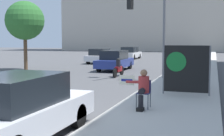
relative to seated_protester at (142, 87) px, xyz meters
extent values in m
plane|color=#4F4F51|center=(-3.18, -2.07, -0.82)|extent=(160.00, 160.00, 0.00)
cube|color=beige|center=(0.69, 12.93, -0.74)|extent=(3.32, 90.00, 0.16)
cylinder|color=#474C56|center=(-0.16, -0.13, -0.43)|extent=(0.03, 0.03, 0.47)
cylinder|color=#474C56|center=(0.21, -0.13, -0.43)|extent=(0.03, 0.03, 0.47)
cylinder|color=#474C56|center=(-0.16, 0.24, -0.43)|extent=(0.03, 0.03, 0.47)
cylinder|color=#474C56|center=(0.21, 0.24, -0.43)|extent=(0.03, 0.03, 0.47)
cube|color=navy|center=(0.02, 0.06, -0.19)|extent=(0.40, 0.40, 0.02)
cube|color=navy|center=(0.02, 0.25, 0.01)|extent=(0.40, 0.02, 0.38)
cylinder|color=black|center=(0.02, -0.10, -0.09)|extent=(0.18, 0.42, 0.18)
cylinder|color=black|center=(0.02, -0.31, -0.43)|extent=(0.16, 0.16, 0.47)
cube|color=black|center=(0.02, -0.37, -0.61)|extent=(0.20, 0.28, 0.10)
cylinder|color=#B23333|center=(0.02, 0.09, 0.08)|extent=(0.34, 0.34, 0.52)
sphere|color=#936B4C|center=(0.02, 0.09, 0.45)|extent=(0.22, 0.22, 0.22)
cylinder|color=#B23333|center=(-0.31, 0.01, 0.16)|extent=(0.45, 0.09, 0.09)
cube|color=#EAE5C6|center=(-0.51, 0.01, 0.21)|extent=(0.48, 0.02, 0.31)
cube|color=navy|center=(-0.51, 0.00, 0.21)|extent=(0.37, 0.01, 0.08)
cylinder|color=#424247|center=(1.51, 4.98, -0.26)|extent=(0.28, 0.28, 0.82)
cylinder|color=#9E9EA3|center=(1.51, 4.98, 0.48)|extent=(0.34, 0.34, 0.65)
sphere|color=tan|center=(1.51, 4.98, 0.91)|extent=(0.21, 0.21, 0.21)
cylinder|color=slate|center=(0.19, 2.97, 0.31)|extent=(0.06, 0.06, 1.94)
cylinder|color=slate|center=(1.96, 2.97, 0.31)|extent=(0.06, 0.06, 1.94)
cube|color=black|center=(1.08, 2.97, 0.36)|extent=(1.77, 0.02, 1.84)
cylinder|color=#197A33|center=(0.69, 2.95, 0.63)|extent=(0.78, 0.01, 0.78)
cylinder|color=slate|center=(-0.65, 8.41, 1.92)|extent=(0.16, 0.16, 5.16)
cube|color=black|center=(-2.83, 9.07, 3.78)|extent=(0.37, 0.37, 0.84)
sphere|color=green|center=(-2.83, 9.07, 3.50)|extent=(0.18, 0.18, 0.18)
cube|color=silver|center=(-2.04, -3.55, -0.25)|extent=(1.82, 4.56, 0.59)
cube|color=black|center=(-2.04, -3.73, 0.38)|extent=(1.57, 2.37, 0.67)
cylinder|color=black|center=(-2.84, -2.14, -0.50)|extent=(0.22, 0.64, 0.64)
cylinder|color=black|center=(-1.24, -2.14, -0.50)|extent=(0.22, 0.64, 0.64)
cube|color=navy|center=(-5.15, 13.36, -0.25)|extent=(1.80, 4.69, 0.59)
cube|color=black|center=(-5.15, 13.18, 0.38)|extent=(1.55, 2.44, 0.67)
cylinder|color=black|center=(-5.95, 14.82, -0.50)|extent=(0.22, 0.64, 0.64)
cylinder|color=black|center=(-4.36, 14.82, -0.50)|extent=(0.22, 0.64, 0.64)
cylinder|color=black|center=(-5.95, 11.91, -0.50)|extent=(0.22, 0.64, 0.64)
cylinder|color=black|center=(-4.36, 11.91, -0.50)|extent=(0.22, 0.64, 0.64)
cube|color=silver|center=(-8.90, 20.15, -0.27)|extent=(1.73, 4.46, 0.55)
cube|color=black|center=(-8.90, 19.97, 0.32)|extent=(1.49, 2.32, 0.64)
cylinder|color=black|center=(-9.66, 21.53, -0.50)|extent=(0.22, 0.64, 0.64)
cylinder|color=black|center=(-8.14, 21.53, -0.50)|extent=(0.22, 0.64, 0.64)
cylinder|color=black|center=(-9.66, 18.77, -0.50)|extent=(0.22, 0.64, 0.64)
cylinder|color=black|center=(-8.14, 18.77, -0.50)|extent=(0.22, 0.64, 0.64)
cube|color=white|center=(-7.85, 28.04, -0.26)|extent=(1.87, 4.77, 0.57)
cube|color=black|center=(-7.85, 27.85, 0.35)|extent=(1.61, 2.48, 0.66)
cylinder|color=black|center=(-8.68, 29.51, -0.50)|extent=(0.22, 0.64, 0.64)
cylinder|color=black|center=(-7.03, 29.51, -0.50)|extent=(0.22, 0.64, 0.64)
cylinder|color=black|center=(-8.68, 26.56, -0.50)|extent=(0.22, 0.64, 0.64)
cylinder|color=black|center=(-7.03, 26.56, -0.50)|extent=(0.22, 0.64, 0.64)
cube|color=maroon|center=(-3.67, 9.40, -0.34)|extent=(0.24, 0.89, 0.32)
cylinder|color=black|center=(-3.67, 9.35, -0.02)|extent=(0.28, 0.28, 0.50)
sphere|color=black|center=(-3.67, 9.35, 0.24)|extent=(0.24, 0.24, 0.24)
cylinder|color=black|center=(-3.67, 10.14, -0.52)|extent=(0.10, 0.60, 0.60)
cylinder|color=black|center=(-3.67, 8.66, -0.52)|extent=(0.10, 0.60, 0.60)
cylinder|color=brown|center=(-11.83, 11.39, 0.57)|extent=(0.28, 0.28, 2.78)
sphere|color=#2D6B2D|center=(-11.83, 11.39, 3.01)|extent=(2.99, 2.99, 2.99)
camera|label=1|loc=(2.11, -9.47, 1.47)|focal=50.00mm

